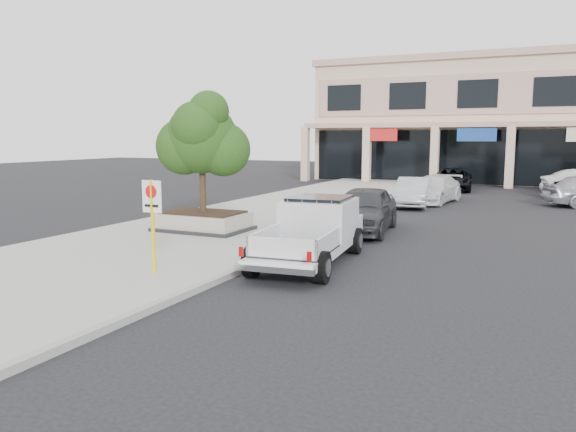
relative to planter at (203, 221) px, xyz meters
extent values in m
plane|color=black|center=(5.63, -3.11, -0.48)|extent=(120.00, 120.00, 0.00)
cube|color=gray|center=(0.13, 2.89, -0.40)|extent=(8.00, 52.00, 0.15)
cube|color=gray|center=(4.08, 2.89, -0.40)|extent=(0.20, 52.00, 0.15)
cube|color=#CFB191|center=(-6.37, 23.94, 1.62)|extent=(0.55, 0.55, 4.20)
cube|color=black|center=(0.00, 0.00, -0.27)|extent=(3.20, 2.20, 0.12)
cube|color=gray|center=(0.00, 0.00, 0.04)|extent=(3.00, 2.00, 0.50)
cube|color=black|center=(0.00, 0.00, 0.32)|extent=(2.70, 1.70, 0.06)
cylinder|color=black|center=(0.00, 0.00, 1.45)|extent=(0.22, 0.22, 2.20)
sphere|color=#15360E|center=(0.00, 0.00, 2.95)|extent=(2.50, 2.50, 2.50)
sphere|color=#15360E|center=(0.70, 0.30, 2.55)|extent=(1.90, 1.90, 1.90)
sphere|color=#15360E|center=(-0.30, 0.50, 3.55)|extent=(1.60, 1.60, 1.60)
cylinder|color=yellow|center=(2.51, -5.93, 0.82)|extent=(0.09, 0.09, 2.30)
cube|color=white|center=(2.51, -5.93, 1.57)|extent=(0.55, 0.03, 0.78)
cylinder|color=red|center=(2.51, -5.96, 1.69)|extent=(0.32, 0.01, 0.32)
ellipsoid|color=#124014|center=(3.42, 1.49, 0.14)|extent=(1.10, 0.99, 0.93)
imported|color=#2D3033|center=(5.05, 2.93, 0.36)|extent=(2.52, 5.11, 1.68)
imported|color=#B0B3B8|center=(4.99, 11.28, 0.25)|extent=(2.03, 4.53, 1.45)
imported|color=silver|center=(5.60, 13.35, 0.23)|extent=(2.61, 5.10, 1.42)
imported|color=black|center=(5.41, 20.83, 0.24)|extent=(2.94, 5.37, 1.43)
camera|label=1|loc=(11.17, -16.69, 3.01)|focal=35.00mm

